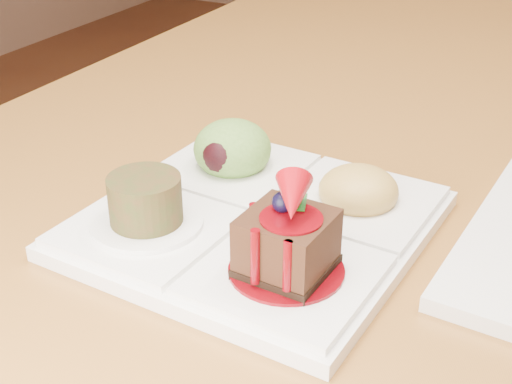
% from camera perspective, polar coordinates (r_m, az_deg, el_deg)
% --- Properties ---
extents(dining_table, '(1.00, 1.80, 0.75)m').
position_cam_1_polar(dining_table, '(0.88, 18.30, 2.70)').
color(dining_table, brown).
rests_on(dining_table, ground).
extents(sampler_plate, '(0.26, 0.26, 0.10)m').
position_cam_1_polar(sampler_plate, '(0.56, 0.04, -1.22)').
color(sampler_plate, white).
rests_on(sampler_plate, dining_table).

